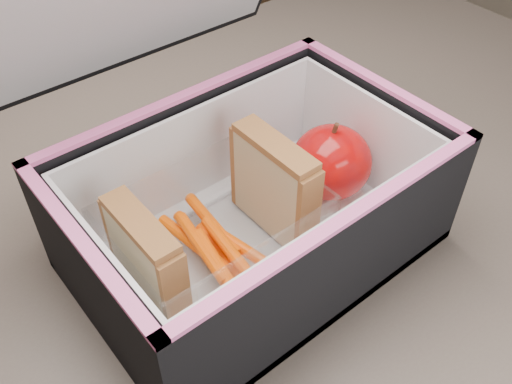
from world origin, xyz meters
TOP-DOWN VIEW (x-y plane):
  - kitchen_table at (0.00, 0.00)m, footprint 1.20×0.80m
  - lunch_bag at (-0.02, -0.00)m, footprint 0.32×0.31m
  - plastic_tub at (-0.06, -0.00)m, footprint 0.18×0.13m
  - sandwich_left at (-0.13, -0.00)m, footprint 0.02×0.08m
  - sandwich_right at (0.01, -0.00)m, footprint 0.03×0.09m
  - carrot_sticks at (-0.06, -0.01)m, footprint 0.06×0.14m
  - paper_napkin at (0.08, -0.00)m, footprint 0.09×0.09m
  - red_apple at (0.08, -0.01)m, footprint 0.09×0.09m

SIDE VIEW (x-z plane):
  - kitchen_table at x=0.00m, z-range 0.28..1.03m
  - paper_napkin at x=0.08m, z-range 0.77..0.77m
  - carrot_sticks at x=-0.06m, z-range 0.77..0.80m
  - plastic_tub at x=-0.06m, z-range 0.77..0.84m
  - red_apple at x=0.08m, z-range 0.77..0.85m
  - sandwich_left at x=-0.13m, z-range 0.77..0.86m
  - sandwich_right at x=0.01m, z-range 0.77..0.87m
  - lunch_bag at x=-0.02m, z-range 0.67..0.98m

